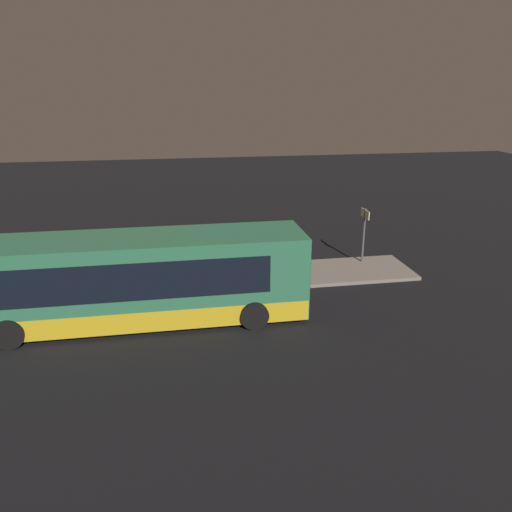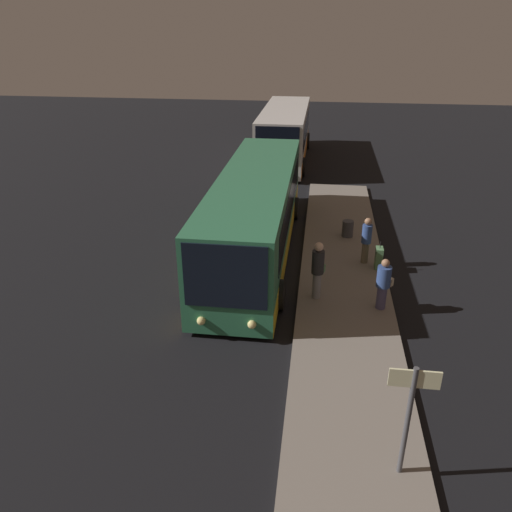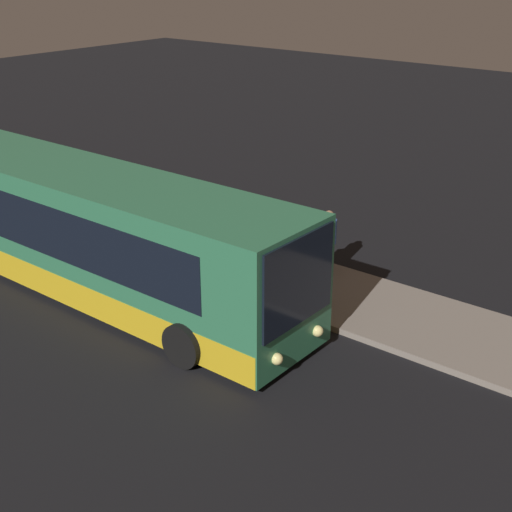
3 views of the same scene
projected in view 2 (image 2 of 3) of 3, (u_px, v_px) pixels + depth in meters
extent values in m
plane|color=black|center=(255.00, 270.00, 17.48)|extent=(80.00, 80.00, 0.00)
cube|color=slate|center=(343.00, 274.00, 17.09)|extent=(20.00, 2.90, 0.14)
cube|color=#2D704C|center=(255.00, 212.00, 18.24)|extent=(11.77, 2.51, 2.83)
cube|color=gold|center=(255.00, 239.00, 18.70)|extent=(11.71, 2.53, 0.70)
cube|color=black|center=(256.00, 201.00, 18.36)|extent=(9.65, 2.54, 1.24)
cube|color=black|center=(225.00, 277.00, 12.78)|extent=(0.06, 2.21, 1.81)
sphere|color=#F9E58C|center=(252.00, 325.00, 13.27)|extent=(0.24, 0.24, 0.24)
sphere|color=#F9E58C|center=(201.00, 321.00, 13.43)|extent=(0.24, 0.24, 0.24)
cylinder|color=black|center=(279.00, 295.00, 14.99)|extent=(0.95, 0.30, 0.95)
cylinder|color=black|center=(198.00, 289.00, 15.28)|extent=(0.95, 0.30, 0.95)
cylinder|color=black|center=(295.00, 208.00, 21.83)|extent=(0.95, 0.30, 0.95)
cylinder|color=black|center=(238.00, 206.00, 22.13)|extent=(0.95, 0.30, 0.95)
cube|color=silver|center=(285.00, 133.00, 30.49)|extent=(10.22, 2.58, 2.95)
cube|color=orange|center=(284.00, 151.00, 30.97)|extent=(10.17, 2.60, 0.70)
cube|color=black|center=(285.00, 126.00, 30.57)|extent=(8.38, 2.61, 1.30)
cube|color=black|center=(277.00, 145.00, 25.71)|extent=(0.06, 2.27, 1.89)
sphere|color=#F9E58C|center=(290.00, 173.00, 26.23)|extent=(0.24, 0.24, 0.24)
sphere|color=#F9E58C|center=(263.00, 172.00, 26.40)|extent=(0.24, 0.24, 0.24)
cylinder|color=black|center=(303.00, 167.00, 27.71)|extent=(1.06, 0.30, 1.06)
cylinder|color=black|center=(256.00, 165.00, 28.01)|extent=(1.06, 0.30, 1.06)
cylinder|color=black|center=(307.00, 141.00, 33.66)|extent=(1.06, 0.30, 1.06)
cylinder|color=black|center=(269.00, 140.00, 33.96)|extent=(1.06, 0.30, 1.06)
cylinder|color=gray|center=(317.00, 285.00, 15.34)|extent=(0.33, 0.33, 0.84)
cylinder|color=#262628|center=(318.00, 262.00, 15.00)|extent=(0.47, 0.47, 0.73)
sphere|color=beige|center=(319.00, 247.00, 14.78)|extent=(0.28, 0.28, 0.28)
cube|color=#598C59|center=(320.00, 268.00, 15.37)|extent=(0.22, 0.31, 0.24)
cylinder|color=#6B604C|center=(365.00, 253.00, 17.57)|extent=(0.27, 0.27, 0.77)
cylinder|color=#334C8C|center=(367.00, 234.00, 17.27)|extent=(0.39, 0.39, 0.67)
sphere|color=#9E7051|center=(368.00, 222.00, 17.07)|extent=(0.25, 0.25, 0.25)
cylinder|color=#4C476B|center=(381.00, 297.00, 14.79)|extent=(0.40, 0.40, 0.73)
cylinder|color=#334C8C|center=(384.00, 277.00, 14.49)|extent=(0.58, 0.58, 0.64)
sphere|color=#9E7051|center=(386.00, 263.00, 14.30)|extent=(0.24, 0.24, 0.24)
cube|color=beige|center=(388.00, 281.00, 14.81)|extent=(0.28, 0.31, 0.24)
cube|color=#598C59|center=(379.00, 258.00, 17.20)|extent=(0.41, 0.23, 0.75)
cylinder|color=black|center=(380.00, 245.00, 16.99)|extent=(0.02, 0.02, 0.24)
cylinder|color=#4C4C51|center=(407.00, 422.00, 9.03)|extent=(0.10, 0.10, 2.44)
cube|color=beige|center=(415.00, 379.00, 8.60)|extent=(0.04, 0.89, 0.36)
cylinder|color=#3F3F44|center=(348.00, 229.00, 19.73)|extent=(0.44, 0.44, 0.65)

